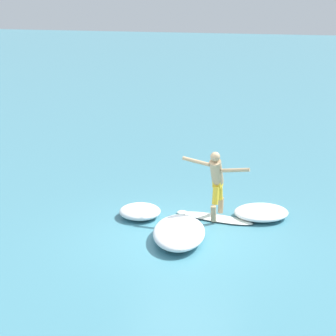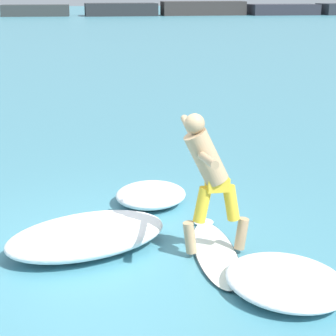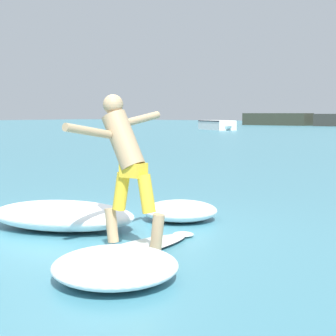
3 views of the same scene
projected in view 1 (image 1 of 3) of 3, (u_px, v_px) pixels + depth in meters
ground_plane at (183, 237)px, 12.65m from camera, size 200.00×200.00×0.00m
surfboard at (216, 218)px, 13.71m from camera, size 0.56×2.00×0.20m
surfer at (217, 179)px, 13.31m from camera, size 0.83×1.64×1.71m
wave_foam_at_tail at (179, 232)px, 12.43m from camera, size 2.29×1.78×0.38m
wave_foam_at_nose at (261, 212)px, 13.79m from camera, size 1.77×1.79×0.27m
wave_foam_beside at (140, 211)px, 13.82m from camera, size 1.47×1.46×0.29m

